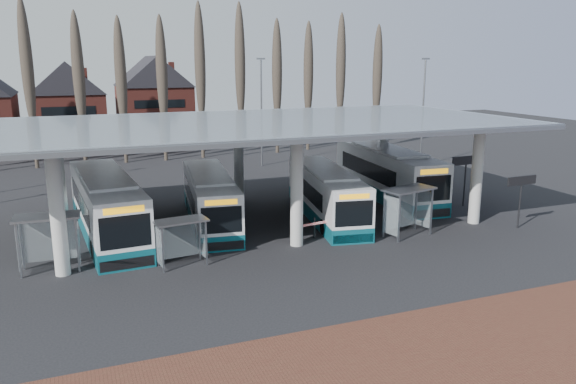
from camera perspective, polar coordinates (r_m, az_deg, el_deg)
name	(u,v)px	position (r m, az deg, el deg)	size (l,w,h in m)	color
ground	(315,260)	(28.92, 2.76, -6.87)	(140.00, 140.00, 0.00)	black
brick_strip	(469,381)	(19.65, 17.94, -17.76)	(70.00, 10.00, 0.03)	#522F21
station_canopy	(263,131)	(34.88, -2.54, 6.21)	(32.00, 16.00, 6.34)	silver
poplar_row	(182,72)	(58.85, -10.67, 11.86)	(45.10, 1.10, 14.50)	#473D33
townhouse_row	(21,98)	(69.03, -25.46, 8.63)	(36.80, 10.30, 12.25)	maroon
lamp_post_b	(261,110)	(53.79, -2.71, 8.29)	(0.80, 0.16, 10.17)	slate
lamp_post_c	(423,111)	(54.75, 13.55, 8.03)	(0.80, 0.16, 10.17)	slate
bus_0	(106,207)	(34.13, -17.96, -1.42)	(3.62, 13.02, 3.58)	white
bus_1	(210,199)	(35.30, -7.95, -0.71)	(3.94, 11.73, 3.20)	white
bus_2	(326,194)	(36.32, 3.86, -0.22)	(4.41, 11.79, 3.21)	white
bus_3	(386,173)	(42.46, 9.96, 1.87)	(3.96, 13.37, 3.66)	white
shelter_0	(48,230)	(29.26, -23.18, -3.56)	(3.06, 1.65, 2.77)	gray
shelter_1	(180,232)	(28.13, -10.88, -3.99)	(2.68, 1.56, 2.36)	gray
shelter_2	(406,201)	(32.99, 11.95, -0.87)	(3.32, 2.17, 2.83)	gray
info_sign_0	(522,185)	(36.34, 22.64, 0.71)	(2.16, 0.23, 3.22)	black
info_sign_1	(466,164)	(40.56, 17.64, 2.71)	(2.38, 0.28, 3.54)	black
barrier	(317,224)	(31.67, 3.01, -3.29)	(2.41, 0.83, 1.21)	black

